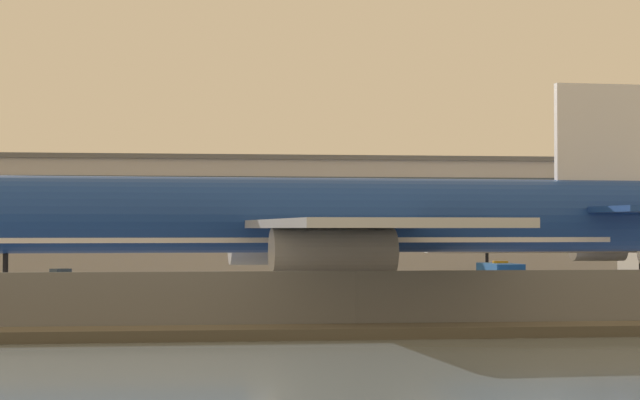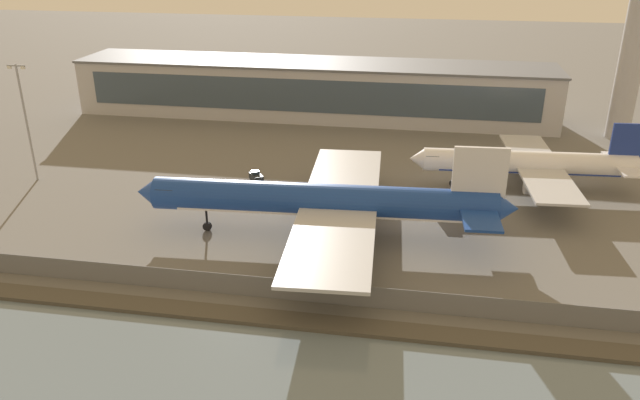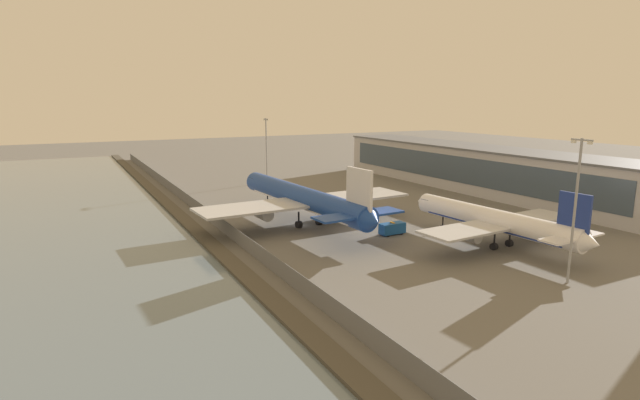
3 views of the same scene
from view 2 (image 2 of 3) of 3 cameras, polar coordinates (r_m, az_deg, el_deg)
The scene contains 10 objects.
ground_plane at distance 88.10m, azimuth 1.06°, elevation -3.76°, with size 500.00×500.00×0.00m, color #66635E.
shoreline_seawall at distance 70.59m, azimuth -1.56°, elevation -11.06°, with size 320.00×3.00×0.50m.
perimeter_fence at distance 73.66m, azimuth -0.88°, elevation -8.38°, with size 280.00×0.10×2.79m.
cargo_jet_blue at distance 87.03m, azimuth 0.77°, elevation -0.15°, with size 53.79×46.70×14.29m.
passenger_jet_white at distance 109.78m, azimuth 18.73°, elevation 3.17°, with size 39.27×33.51×12.03m.
baggage_tug at distance 109.33m, azimuth -5.85°, elevation 2.12°, with size 3.16×3.53×1.80m.
ops_van at distance 98.65m, azimuth 11.03°, elevation -0.32°, with size 2.27×5.27×2.48m.
control_tower at distance 142.34m, azimuth 27.19°, elevation 14.66°, with size 9.70×9.70×43.96m.
terminal_building at distance 148.03m, azimuth -0.62°, elevation 10.12°, with size 110.29×17.49×12.66m.
apron_light_mast_apron_west at distance 117.08m, azimuth -25.32°, elevation 6.89°, with size 3.20×0.40×20.29m.
Camera 2 is at (11.84, -77.57, 40.07)m, focal length 35.00 mm.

